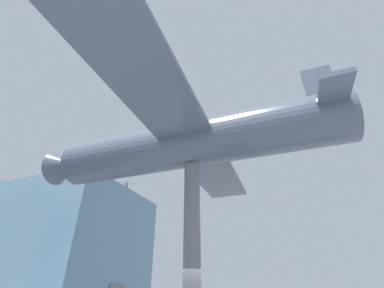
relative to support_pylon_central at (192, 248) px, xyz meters
name	(u,v)px	position (x,y,z in m)	size (l,w,h in m)	color
glass_pavilion_right	(62,251)	(8.96, 15.18, 1.63)	(10.20, 11.98, 10.19)	#60849E
support_pylon_central	(192,248)	(0.00, 0.00, 0.00)	(0.61, 0.61, 6.34)	slate
suspended_airplane	(185,145)	(-0.01, 0.32, 4.17)	(14.24, 14.01, 3.50)	#4C5666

